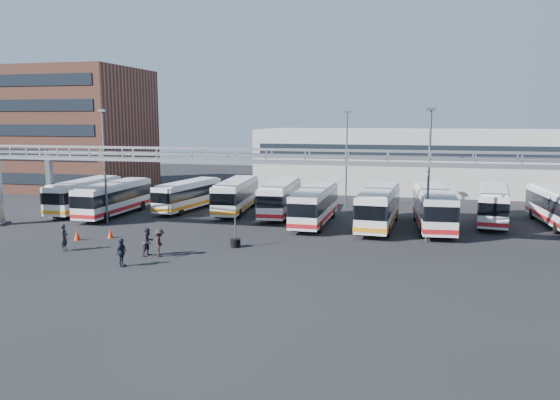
% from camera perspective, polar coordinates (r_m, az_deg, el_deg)
% --- Properties ---
extents(ground, '(140.00, 140.00, 0.00)m').
position_cam_1_polar(ground, '(38.40, -3.03, -5.69)').
color(ground, black).
rests_on(ground, ground).
extents(gantry, '(51.40, 5.15, 7.10)m').
position_cam_1_polar(gantry, '(43.06, -0.86, 3.31)').
color(gantry, gray).
rests_on(gantry, ground).
extents(apartment_building, '(18.00, 15.00, 16.00)m').
position_cam_1_polar(apartment_building, '(79.44, -20.82, 6.95)').
color(apartment_building, brown).
rests_on(apartment_building, ground).
extents(warehouse, '(42.00, 14.00, 8.00)m').
position_cam_1_polar(warehouse, '(73.87, 14.59, 4.04)').
color(warehouse, '#9E9E99').
rests_on(warehouse, ground).
extents(light_pole_left, '(0.70, 0.35, 10.21)m').
position_cam_1_polar(light_pole_left, '(51.30, -17.86, 3.99)').
color(light_pole_left, '#4C4F54').
rests_on(light_pole_left, ground).
extents(light_pole_mid, '(0.70, 0.35, 10.21)m').
position_cam_1_polar(light_pole_mid, '(42.84, 15.30, 3.28)').
color(light_pole_mid, '#4C4F54').
rests_on(light_pole_mid, ground).
extents(light_pole_back, '(0.70, 0.35, 10.21)m').
position_cam_1_polar(light_pole_back, '(58.16, 6.97, 4.82)').
color(light_pole_back, '#4C4F54').
rests_on(light_pole_back, ground).
extents(bus_0, '(2.79, 10.79, 3.26)m').
position_cam_1_polar(bus_0, '(58.70, -19.75, 0.56)').
color(bus_0, silver).
rests_on(bus_0, ground).
extents(bus_1, '(2.57, 10.76, 3.26)m').
position_cam_1_polar(bus_1, '(55.46, -16.96, 0.26)').
color(bus_1, silver).
rests_on(bus_1, ground).
extents(bus_2, '(3.79, 10.20, 3.02)m').
position_cam_1_polar(bus_2, '(57.02, -9.56, 0.60)').
color(bus_2, silver).
rests_on(bus_2, ground).
extents(bus_3, '(3.42, 10.95, 3.27)m').
position_cam_1_polar(bus_3, '(55.22, -4.62, 0.58)').
color(bus_3, silver).
rests_on(bus_3, ground).
extents(bus_4, '(3.04, 10.90, 3.28)m').
position_cam_1_polar(bus_4, '(53.34, 0.03, 0.33)').
color(bus_4, silver).
rests_on(bus_4, ground).
extents(bus_5, '(2.70, 10.94, 3.31)m').
position_cam_1_polar(bus_5, '(48.85, 3.63, -0.43)').
color(bus_5, silver).
rests_on(bus_5, ground).
extents(bus_6, '(3.28, 11.54, 3.47)m').
position_cam_1_polar(bus_6, '(48.00, 10.27, -0.60)').
color(bus_6, silver).
rests_on(bus_6, ground).
extents(bus_7, '(3.42, 11.71, 3.51)m').
position_cam_1_polar(bus_7, '(48.57, 15.74, -0.65)').
color(bus_7, silver).
rests_on(bus_7, ground).
extents(bus_8, '(3.87, 10.90, 3.24)m').
position_cam_1_polar(bus_8, '(52.84, 21.41, -0.37)').
color(bus_8, silver).
rests_on(bus_8, ground).
extents(bus_9, '(3.34, 10.94, 3.27)m').
position_cam_1_polar(bus_9, '(53.71, 27.03, -0.56)').
color(bus_9, silver).
rests_on(bus_9, ground).
extents(pedestrian_a, '(0.60, 0.80, 1.98)m').
position_cam_1_polar(pedestrian_a, '(42.06, -21.62, -3.64)').
color(pedestrian_a, black).
rests_on(pedestrian_a, ground).
extents(pedestrian_b, '(0.98, 1.12, 1.96)m').
position_cam_1_polar(pedestrian_b, '(38.83, -13.61, -4.27)').
color(pedestrian_b, '#2A2431').
rests_on(pedestrian_b, ground).
extents(pedestrian_c, '(1.09, 1.42, 1.93)m').
position_cam_1_polar(pedestrian_c, '(38.41, -12.47, -4.39)').
color(pedestrian_c, black).
rests_on(pedestrian_c, ground).
extents(pedestrian_d, '(0.45, 1.08, 1.84)m').
position_cam_1_polar(pedestrian_d, '(36.49, -16.24, -5.29)').
color(pedestrian_d, black).
rests_on(pedestrian_d, ground).
extents(cone_left, '(0.59, 0.59, 0.79)m').
position_cam_1_polar(cone_left, '(45.51, -20.44, -3.45)').
color(cone_left, red).
rests_on(cone_left, ground).
extents(cone_right, '(0.55, 0.55, 0.72)m').
position_cam_1_polar(cone_right, '(45.47, -17.32, -3.36)').
color(cone_right, red).
rests_on(cone_right, ground).
extents(tire_stack, '(0.76, 0.76, 2.18)m').
position_cam_1_polar(tire_stack, '(40.52, -4.69, -4.41)').
color(tire_stack, black).
rests_on(tire_stack, ground).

